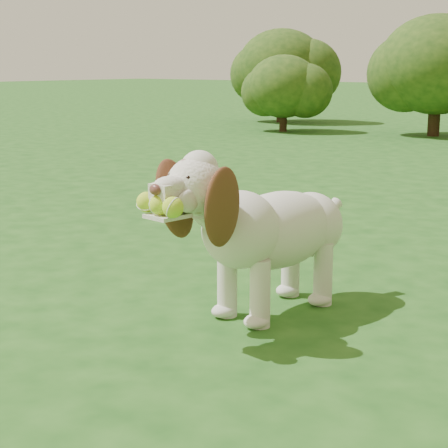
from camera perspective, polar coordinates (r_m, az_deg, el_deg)
The scene contains 5 objects.
ground at distance 4.07m, azimuth 2.20°, elevation -4.06°, with size 80.00×80.00×0.00m, color #194814.
dog at distance 3.37m, azimuth 2.96°, elevation -0.11°, with size 0.49×1.22×0.79m.
shrub_a at distance 12.90m, azimuth 4.57°, elevation 10.40°, with size 1.25×1.25×1.29m.
shrub_b at distance 12.48m, azimuth 15.93°, elevation 11.60°, with size 1.84×1.84×1.91m.
shrub_e at distance 15.04m, azimuth 4.42°, elevation 11.82°, with size 1.75×1.75×1.82m.
Camera 1 is at (2.29, -3.17, 1.13)m, focal length 60.00 mm.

